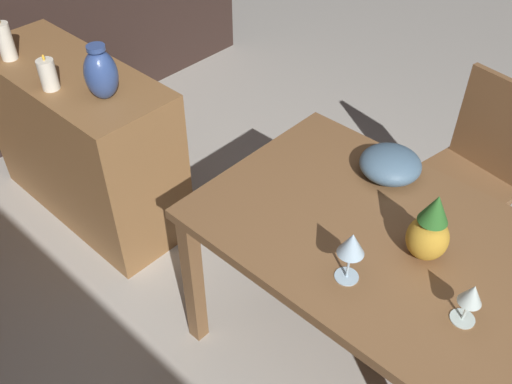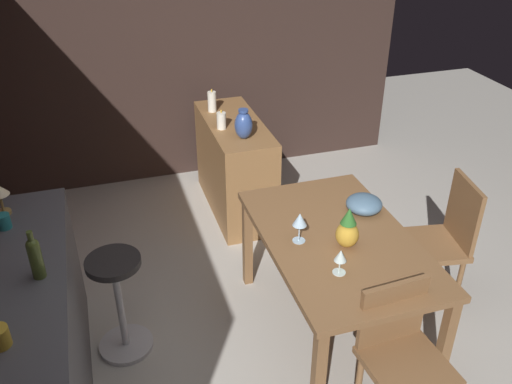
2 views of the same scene
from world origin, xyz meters
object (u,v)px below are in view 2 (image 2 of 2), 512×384
object	(u,v)px
chair_near_window	(401,354)
wine_glass_right	(340,257)
sideboard_cabinet	(235,166)
pillar_candle_tall	(212,102)
pillar_candle_short	(221,121)
pineapple_centerpiece	(348,230)
cup_teal	(4,221)
vase_ceramic_blue	(244,125)
bar_stool	(120,302)
chair_by_doorway	(442,238)
wine_glass_left	(300,220)
dining_table	(337,249)
fruit_bowl	(364,204)
wine_bottle_olive	(35,256)

from	to	relation	value
chair_near_window	wine_glass_right	bearing A→B (deg)	24.33
sideboard_cabinet	pillar_candle_tall	xyz separation A→B (m)	(0.28, 0.11, 0.50)
wine_glass_right	chair_near_window	bearing A→B (deg)	-155.67
pillar_candle_short	pineapple_centerpiece	bearing A→B (deg)	-169.06
cup_teal	vase_ceramic_blue	xyz separation A→B (m)	(0.90, -1.63, -0.01)
sideboard_cabinet	bar_stool	bearing A→B (deg)	141.63
chair_by_doorway	pillar_candle_short	xyz separation A→B (m)	(1.47, 1.12, 0.38)
wine_glass_right	wine_glass_left	bearing A→B (deg)	16.50
chair_by_doorway	wine_glass_left	distance (m)	1.11
wine_glass_left	pillar_candle_short	size ratio (longest dim) A/B	1.18
chair_by_doorway	pineapple_centerpiece	world-z (taller)	pineapple_centerpiece
pillar_candle_tall	dining_table	bearing A→B (deg)	-171.31
sideboard_cabinet	wine_glass_left	xyz separation A→B (m)	(-1.61, 0.06, 0.47)
sideboard_cabinet	fruit_bowl	world-z (taller)	fruit_bowl
cup_teal	pillar_candle_short	size ratio (longest dim) A/B	0.69
wine_glass_left	pineapple_centerpiece	size ratio (longest dim) A/B	0.75
pineapple_centerpiece	cup_teal	distance (m)	1.90
pillar_candle_tall	pillar_candle_short	distance (m)	0.38
chair_near_window	pillar_candle_short	size ratio (longest dim) A/B	5.30
dining_table	wine_glass_left	world-z (taller)	wine_glass_left
dining_table	pineapple_centerpiece	size ratio (longest dim) A/B	5.41
bar_stool	fruit_bowl	bearing A→B (deg)	-91.38
dining_table	vase_ceramic_blue	xyz separation A→B (m)	(1.33, 0.19, 0.28)
wine_glass_left	fruit_bowl	bearing A→B (deg)	-70.72
fruit_bowl	chair_by_doorway	bearing A→B (deg)	-103.16
bar_stool	cup_teal	distance (m)	0.81
pineapple_centerpiece	cup_teal	size ratio (longest dim) A/B	2.30
bar_stool	vase_ceramic_blue	distance (m)	1.63
wine_glass_right	vase_ceramic_blue	bearing A→B (deg)	2.01
pillar_candle_tall	wine_glass_right	bearing A→B (deg)	-175.90
dining_table	pillar_candle_short	size ratio (longest dim) A/B	8.52
cup_teal	pineapple_centerpiece	bearing A→B (deg)	-105.75
dining_table	sideboard_cabinet	bearing A→B (deg)	6.21
chair_by_doorway	wine_glass_right	bearing A→B (deg)	112.34
dining_table	bar_stool	distance (m)	1.34
wine_glass_left	vase_ceramic_blue	distance (m)	1.29
vase_ceramic_blue	wine_bottle_olive	bearing A→B (deg)	134.17
dining_table	vase_ceramic_blue	distance (m)	1.37
wine_bottle_olive	wine_glass_left	bearing A→B (deg)	-85.57
sideboard_cabinet	vase_ceramic_blue	size ratio (longest dim) A/B	4.67
cup_teal	wine_bottle_olive	bearing A→B (deg)	-158.82
wine_glass_right	chair_by_doorway	bearing A→B (deg)	-67.66
sideboard_cabinet	bar_stool	distance (m)	1.78
chair_near_window	pillar_candle_tall	bearing A→B (deg)	7.39
bar_stool	pillar_candle_tall	bearing A→B (deg)	-30.62
bar_stool	pineapple_centerpiece	distance (m)	1.42
sideboard_cabinet	wine_glass_left	bearing A→B (deg)	178.04
cup_teal	pillar_candle_tall	bearing A→B (deg)	-45.56
wine_glass_left	vase_ceramic_blue	world-z (taller)	vase_ceramic_blue
cup_teal	pillar_candle_tall	world-z (taller)	pillar_candle_tall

